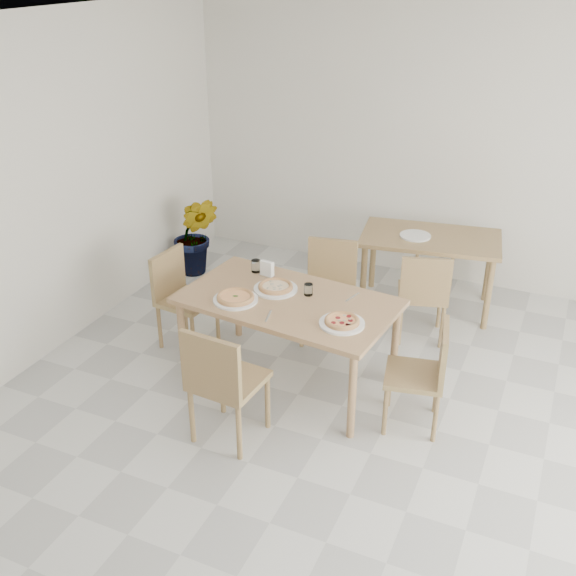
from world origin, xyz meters
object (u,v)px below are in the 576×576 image
at_px(chair_west, 179,292).
at_px(pizza_mushroom, 276,286).
at_px(chair_back_n, 436,231).
at_px(potted_plant, 196,235).
at_px(main_table, 288,307).
at_px(plate_margherita, 236,300).
at_px(pizza_margherita, 235,297).
at_px(chair_north, 330,283).
at_px(pizza_pepperoni, 342,321).
at_px(plate_empty, 415,236).
at_px(plate_mushroom, 276,289).
at_px(tumbler_b, 308,290).
at_px(chair_back_s, 423,291).
at_px(napkin_holder, 267,269).
at_px(chair_east, 426,370).
at_px(chair_south, 222,379).
at_px(tumbler_a, 256,266).
at_px(plate_pepperoni, 342,323).
at_px(second_table, 430,246).

height_order(chair_west, pizza_mushroom, chair_west).
bearing_deg(chair_back_n, potted_plant, -170.28).
xyz_separation_m(main_table, plate_margherita, (-0.36, -0.19, 0.08)).
distance_m(plate_margherita, pizza_margherita, 0.02).
relative_size(chair_north, pizza_pepperoni, 3.20).
distance_m(chair_north, plate_empty, 1.02).
relative_size(plate_mushroom, tumbler_b, 3.78).
distance_m(chair_west, chair_back_s, 2.15).
distance_m(plate_margherita, potted_plant, 2.18).
relative_size(main_table, pizza_pepperoni, 6.24).
bearing_deg(napkin_holder, potted_plant, 150.03).
bearing_deg(chair_back_n, chair_north, -123.00).
xyz_separation_m(pizza_pepperoni, tumbler_b, (-0.40, 0.34, 0.01)).
relative_size(chair_west, plate_margherita, 2.47).
bearing_deg(chair_back_s, chair_east, 88.56).
distance_m(main_table, chair_south, 0.91).
xyz_separation_m(pizza_margherita, tumbler_a, (-0.09, 0.54, 0.02)).
relative_size(plate_pepperoni, plate_empty, 1.15).
xyz_separation_m(chair_east, tumbler_b, (-1.03, 0.26, 0.31)).
bearing_deg(potted_plant, chair_back_n, 23.50).
relative_size(plate_pepperoni, tumbler_a, 3.19).
xyz_separation_m(second_table, potted_plant, (-2.46, -0.25, -0.21)).
bearing_deg(chair_north, chair_back_n, 60.39).
distance_m(main_table, chair_back_s, 1.36).
distance_m(pizza_margherita, pizza_mushroom, 0.36).
bearing_deg(chair_south, tumbler_a, -70.18).
relative_size(pizza_margherita, pizza_pepperoni, 1.13).
bearing_deg(chair_south, plate_margherita, -65.75).
bearing_deg(tumbler_a, chair_south, -74.32).
distance_m(chair_north, pizza_mushroom, 0.80).
bearing_deg(napkin_holder, chair_west, -161.06).
distance_m(chair_south, chair_north, 1.74).
distance_m(main_table, pizza_mushroom, 0.22).
relative_size(chair_west, second_table, 0.62).
relative_size(chair_north, chair_back_n, 1.04).
relative_size(chair_north, plate_margherita, 2.56).
bearing_deg(plate_margherita, napkin_holder, 85.60).
bearing_deg(plate_empty, chair_back_s, -67.29).
bearing_deg(chair_back_n, pizza_margherita, -123.78).
bearing_deg(pizza_mushroom, main_table, -34.26).
distance_m(pizza_margherita, pizza_pepperoni, 0.88).
bearing_deg(pizza_margherita, chair_south, -69.88).
bearing_deg(plate_pepperoni, chair_back_s, 76.06).
bearing_deg(pizza_pepperoni, chair_north, 115.06).
bearing_deg(plate_empty, chair_back_n, 87.69).
height_order(chair_north, plate_margherita, chair_north).
relative_size(chair_east, napkin_holder, 6.08).
bearing_deg(chair_north, pizza_pepperoni, -75.33).
distance_m(pizza_mushroom, plate_empty, 1.72).
xyz_separation_m(chair_back_s, potted_plant, (-2.57, 0.42, -0.06)).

